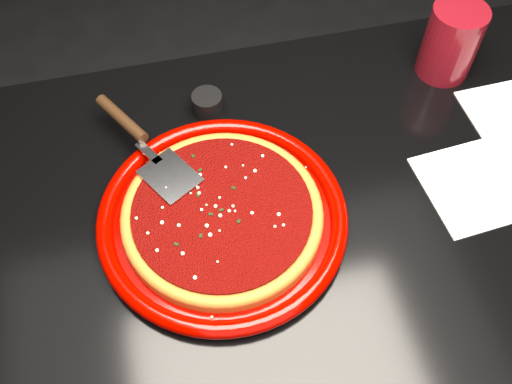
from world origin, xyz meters
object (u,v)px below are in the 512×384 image
table (295,309)px  ramekin (207,104)px  pizza_server (145,144)px  plate (223,217)px  cup (451,42)px

table → ramekin: (-0.11, 0.25, 0.40)m
table → pizza_server: (-0.23, 0.17, 0.42)m
plate → pizza_server: 0.18m
table → ramekin: 0.48m
pizza_server → ramekin: size_ratio=5.48×
ramekin → table: bearing=-65.8°
plate → ramekin: size_ratio=7.27×
table → plate: 0.41m
cup → table: bearing=-142.3°
cup → ramekin: size_ratio=2.56×
plate → ramekin: bearing=85.2°
plate → ramekin: 0.23m
table → pizza_server: size_ratio=4.11×
table → pizza_server: pizza_server is taller
cup → ramekin: (-0.45, -0.00, -0.05)m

